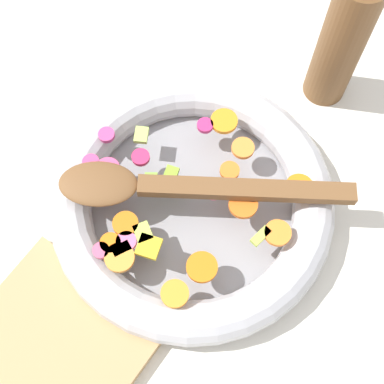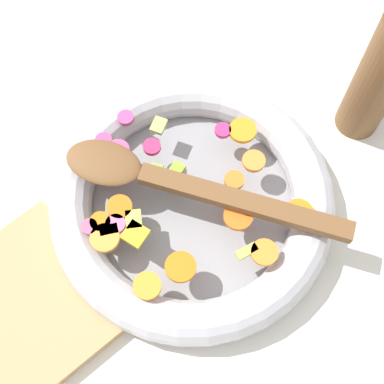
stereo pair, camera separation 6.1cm
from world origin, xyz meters
The scene contains 5 objects.
ground_plane centered at (0.00, 0.00, 0.00)m, with size 4.00×4.00×0.00m, color silver.
skillet centered at (0.00, 0.00, 0.02)m, with size 0.34×0.34×0.05m.
chopped_vegetables centered at (0.02, 0.00, 0.05)m, with size 0.25×0.27×0.01m.
wooden_spoon centered at (0.01, -0.02, 0.06)m, with size 0.22×0.30×0.01m.
pepper_mill centered at (-0.25, 0.04, 0.10)m, with size 0.06×0.06×0.23m.
Camera 1 is at (0.20, 0.14, 0.61)m, focal length 50.00 mm.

